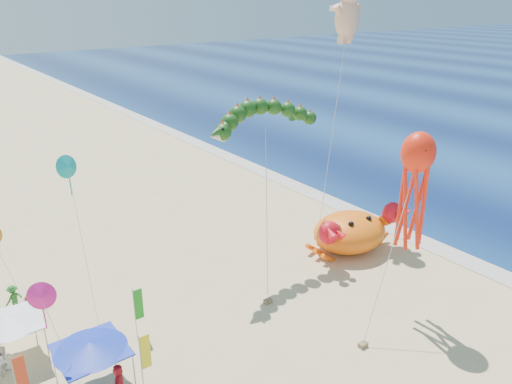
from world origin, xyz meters
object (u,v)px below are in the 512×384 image
Objects in this scene: cherub_kite at (348,11)px; octopus_kite at (415,182)px; crab_inflatable at (351,231)px; canopy_blue at (90,346)px; canopy_white at (7,320)px; dragon_kite at (264,121)px.

cherub_kite reaches higher than octopus_kite.
crab_inflatable is at bearing 66.25° from octopus_kite.
crab_inflatable is at bearing 6.96° from canopy_blue.
canopy_white is at bearing 174.99° from crab_inflatable.
octopus_kite is at bearing -119.19° from cherub_kite.
octopus_kite is 19.19m from canopy_blue.
cherub_kite is 5.67× the size of canopy_white.
cherub_kite is at bearing 54.39° from crab_inflatable.
cherub_kite is 1.70× the size of octopus_kite.
canopy_blue is at bearing 165.21° from octopus_kite.
crab_inflatable is at bearing -125.61° from cherub_kite.
octopus_kite is (-7.05, -12.62, -8.63)m from cherub_kite.
crab_inflatable is 0.42× the size of cherub_kite.
cherub_kite is at bearing 11.86° from dragon_kite.
canopy_white is at bearing -175.74° from dragon_kite.
cherub_kite is at bearing 17.86° from canopy_blue.
cherub_kite reaches higher than canopy_blue.
octopus_kite reaches higher than canopy_blue.
dragon_kite is 17.93m from canopy_blue.
octopus_kite is 3.33× the size of canopy_white.
canopy_blue is (-17.65, 4.66, -5.92)m from octopus_kite.
cherub_kite reaches higher than dragon_kite.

